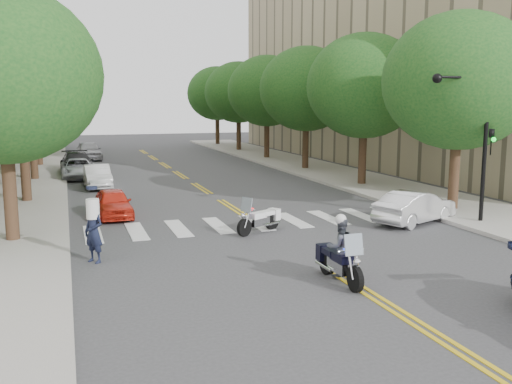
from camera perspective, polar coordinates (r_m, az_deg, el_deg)
name	(u,v)px	position (r m, az deg, el deg)	size (l,w,h in m)	color
ground	(328,268)	(16.60, 7.23, -7.57)	(140.00, 140.00, 0.00)	#38383A
sidewalk_left	(23,180)	(36.69, -22.31, 1.09)	(5.00, 60.00, 0.15)	#9E9991
sidewalk_right	(314,168)	(40.14, 5.86, 2.36)	(5.00, 60.00, 0.15)	#9E9991
building_right	(479,25)	(52.45, 21.41, 15.33)	(26.00, 44.00, 22.00)	tan
tree_l_0	(2,75)	(20.40, -24.07, 10.60)	(6.40, 6.40, 8.45)	#382316
tree_l_1	(20,83)	(28.37, -22.56, 10.05)	(6.40, 6.40, 8.45)	#382316
tree_l_2	(29,87)	(36.36, -21.72, 9.73)	(6.40, 6.40, 8.45)	#382316
tree_l_3	(36,90)	(44.35, -21.18, 9.53)	(6.40, 6.40, 8.45)	#382316
tree_l_4	(40,91)	(52.34, -20.81, 9.39)	(6.40, 6.40, 8.45)	#382316
tree_l_5	(43,93)	(60.33, -20.53, 9.28)	(6.40, 6.40, 8.45)	#382316
tree_r_0	(459,81)	(25.72, 19.65, 10.38)	(6.40, 6.40, 8.45)	#382316
tree_r_1	(364,86)	(32.41, 10.79, 10.36)	(6.40, 6.40, 8.45)	#382316
tree_r_2	(306,89)	(39.59, 5.05, 10.22)	(6.40, 6.40, 8.45)	#382316
tree_r_3	(267,91)	(47.03, 1.10, 10.07)	(6.40, 6.40, 8.45)	#382316
tree_r_4	(239,92)	(54.64, -1.76, 9.93)	(6.40, 6.40, 8.45)	#382316
tree_r_5	(217,93)	(62.34, -3.92, 9.80)	(6.40, 6.40, 8.45)	#382316
traffic_signal_pole	(476,128)	(23.10, 21.12, 5.96)	(2.82, 0.42, 6.00)	black
motorcycle_police	(339,252)	(15.24, 8.30, -5.91)	(0.76, 2.26, 1.84)	black
motorcycle_parked	(262,219)	(20.81, 0.60, -2.73)	(1.96, 1.27, 1.38)	black
officer_standing	(94,232)	(17.50, -15.91, -3.87)	(0.67, 0.44, 1.84)	#151A30
convertible	(415,207)	(23.15, 15.62, -1.45)	(1.36, 3.89, 1.28)	silver
parked_car_a	(113,203)	(24.22, -14.10, -1.08)	(1.37, 3.41, 1.16)	red
parked_car_b	(97,177)	(32.60, -15.58, 1.50)	(1.33, 3.81, 1.25)	silver
parked_car_c	(78,169)	(36.97, -17.37, 2.25)	(2.03, 4.40, 1.22)	#AEB0B6
parked_car_d	(77,163)	(39.01, -17.45, 2.75)	(2.02, 4.97, 1.44)	black
parked_car_e	(89,151)	(48.50, -16.40, 4.00)	(1.78, 4.43, 1.51)	#A6A5AB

